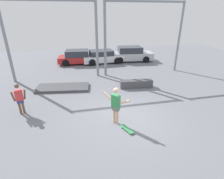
{
  "coord_description": "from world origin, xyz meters",
  "views": [
    {
      "loc": [
        -2.02,
        -6.87,
        4.62
      ],
      "look_at": [
        -0.18,
        1.64,
        0.78
      ],
      "focal_mm": 28.0,
      "sensor_mm": 36.0,
      "label": 1
    }
  ],
  "objects_px": {
    "skateboarder": "(116,104)",
    "skateboard": "(127,129)",
    "manual_pad": "(63,88)",
    "grind_box": "(136,84)",
    "parked_car_red": "(79,57)",
    "parked_car_white": "(103,57)",
    "parked_car_silver": "(131,54)",
    "bystander": "(19,98)"
  },
  "relations": [
    {
      "from": "skateboarder",
      "to": "grind_box",
      "type": "height_order",
      "value": "skateboarder"
    },
    {
      "from": "skateboard",
      "to": "parked_car_red",
      "type": "bearing_deg",
      "value": 164.79
    },
    {
      "from": "manual_pad",
      "to": "parked_car_white",
      "type": "height_order",
      "value": "parked_car_white"
    },
    {
      "from": "skateboarder",
      "to": "skateboard",
      "type": "xyz_separation_m",
      "value": [
        0.35,
        -0.64,
        -0.92
      ]
    },
    {
      "from": "skateboard",
      "to": "manual_pad",
      "type": "bearing_deg",
      "value": -174.11
    },
    {
      "from": "skateboard",
      "to": "parked_car_white",
      "type": "relative_size",
      "value": 0.19
    },
    {
      "from": "manual_pad",
      "to": "parked_car_red",
      "type": "bearing_deg",
      "value": 78.06
    },
    {
      "from": "skateboard",
      "to": "parked_car_silver",
      "type": "distance_m",
      "value": 11.88
    },
    {
      "from": "skateboarder",
      "to": "manual_pad",
      "type": "distance_m",
      "value": 5.26
    },
    {
      "from": "bystander",
      "to": "manual_pad",
      "type": "bearing_deg",
      "value": -141.34
    },
    {
      "from": "manual_pad",
      "to": "grind_box",
      "type": "bearing_deg",
      "value": -9.48
    },
    {
      "from": "parked_car_white",
      "to": "parked_car_silver",
      "type": "xyz_separation_m",
      "value": [
        2.98,
        0.08,
        0.09
      ]
    },
    {
      "from": "skateboard",
      "to": "parked_car_silver",
      "type": "height_order",
      "value": "parked_car_silver"
    },
    {
      "from": "skateboarder",
      "to": "parked_car_silver",
      "type": "bearing_deg",
      "value": 118.28
    },
    {
      "from": "parked_car_white",
      "to": "bystander",
      "type": "xyz_separation_m",
      "value": [
        -5.49,
        -8.74,
        0.27
      ]
    },
    {
      "from": "parked_car_silver",
      "to": "bystander",
      "type": "xyz_separation_m",
      "value": [
        -8.48,
        -8.82,
        0.18
      ]
    },
    {
      "from": "parked_car_white",
      "to": "parked_car_silver",
      "type": "height_order",
      "value": "parked_car_silver"
    },
    {
      "from": "manual_pad",
      "to": "parked_car_silver",
      "type": "distance_m",
      "value": 9.01
    },
    {
      "from": "skateboarder",
      "to": "skateboard",
      "type": "bearing_deg",
      "value": -12.11
    },
    {
      "from": "skateboarder",
      "to": "parked_car_red",
      "type": "relative_size",
      "value": 0.43
    },
    {
      "from": "parked_car_red",
      "to": "parked_car_white",
      "type": "height_order",
      "value": "parked_car_red"
    },
    {
      "from": "skateboard",
      "to": "manual_pad",
      "type": "relative_size",
      "value": 0.23
    },
    {
      "from": "parked_car_red",
      "to": "bystander",
      "type": "relative_size",
      "value": 2.57
    },
    {
      "from": "skateboarder",
      "to": "parked_car_white",
      "type": "height_order",
      "value": "skateboarder"
    },
    {
      "from": "skateboarder",
      "to": "bystander",
      "type": "height_order",
      "value": "skateboarder"
    },
    {
      "from": "skateboarder",
      "to": "grind_box",
      "type": "distance_m",
      "value": 4.45
    },
    {
      "from": "skateboarder",
      "to": "parked_car_red",
      "type": "xyz_separation_m",
      "value": [
        -1.2,
        10.71,
        -0.35
      ]
    },
    {
      "from": "parked_car_white",
      "to": "parked_car_red",
      "type": "bearing_deg",
      "value": 171.25
    },
    {
      "from": "skateboarder",
      "to": "bystander",
      "type": "bearing_deg",
      "value": -152.71
    },
    {
      "from": "parked_car_red",
      "to": "bystander",
      "type": "height_order",
      "value": "bystander"
    },
    {
      "from": "skateboarder",
      "to": "skateboard",
      "type": "height_order",
      "value": "skateboarder"
    },
    {
      "from": "skateboard",
      "to": "grind_box",
      "type": "distance_m",
      "value": 4.8
    },
    {
      "from": "skateboard",
      "to": "bystander",
      "type": "bearing_deg",
      "value": -140.29
    },
    {
      "from": "skateboarder",
      "to": "parked_car_white",
      "type": "relative_size",
      "value": 0.42
    },
    {
      "from": "manual_pad",
      "to": "skateboarder",
      "type": "bearing_deg",
      "value": -61.05
    },
    {
      "from": "parked_car_red",
      "to": "parked_car_silver",
      "type": "bearing_deg",
      "value": 3.86
    },
    {
      "from": "skateboarder",
      "to": "parked_car_silver",
      "type": "height_order",
      "value": "skateboarder"
    },
    {
      "from": "manual_pad",
      "to": "parked_car_white",
      "type": "bearing_deg",
      "value": 58.57
    },
    {
      "from": "skateboarder",
      "to": "parked_car_silver",
      "type": "relative_size",
      "value": 0.39
    },
    {
      "from": "parked_car_white",
      "to": "parked_car_silver",
      "type": "bearing_deg",
      "value": -2.33
    },
    {
      "from": "bystander",
      "to": "skateboarder",
      "type": "bearing_deg",
      "value": 140.1
    },
    {
      "from": "grind_box",
      "to": "manual_pad",
      "type": "bearing_deg",
      "value": 170.52
    }
  ]
}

